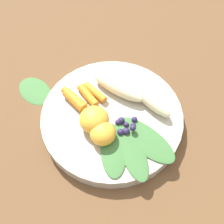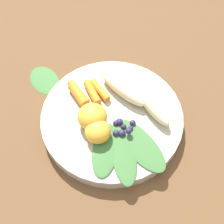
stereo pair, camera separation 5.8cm
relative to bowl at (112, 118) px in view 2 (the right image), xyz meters
name	(u,v)px [view 2 (the right image)]	position (x,y,z in m)	size (l,w,h in m)	color
ground_plane	(112,122)	(0.00, 0.00, -0.01)	(2.40, 2.40, 0.00)	brown
bowl	(112,118)	(0.00, 0.00, 0.00)	(0.28, 0.28, 0.03)	#B2AD9E
banana_peeled_left	(123,89)	(0.00, -0.06, 0.03)	(0.11, 0.03, 0.03)	beige
banana_peeled_right	(151,104)	(-0.06, -0.04, 0.03)	(0.11, 0.03, 0.03)	beige
orange_segment_near	(98,131)	(0.01, 0.05, 0.03)	(0.05, 0.05, 0.04)	#F4A833
orange_segment_far	(92,117)	(0.03, 0.03, 0.03)	(0.06, 0.06, 0.04)	#F4A833
carrot_front	(100,90)	(0.04, -0.04, 0.02)	(0.01, 0.01, 0.06)	orange
carrot_mid_left	(92,92)	(0.06, -0.03, 0.02)	(0.02, 0.02, 0.06)	orange
carrot_mid_right	(78,92)	(0.08, -0.02, 0.02)	(0.01, 0.01, 0.06)	orange
carrot_rear	(79,95)	(0.08, -0.01, 0.02)	(0.02, 0.02, 0.05)	orange
blueberry_pile	(123,128)	(-0.03, 0.02, 0.02)	(0.04, 0.04, 0.02)	#2D234C
coconut_shred_patch	(122,143)	(-0.04, 0.05, 0.01)	(0.04, 0.04, 0.00)	white
kale_leaf_left	(105,150)	(-0.02, 0.07, 0.02)	(0.11, 0.05, 0.01)	#3D7038
kale_leaf_right	(123,151)	(-0.05, 0.06, 0.02)	(0.13, 0.05, 0.01)	#3D7038
kale_leaf_rear	(139,145)	(-0.07, 0.04, 0.02)	(0.13, 0.05, 0.01)	#3D7038
kale_leaf_stray	(44,80)	(0.18, -0.04, -0.01)	(0.09, 0.06, 0.01)	#3D7038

